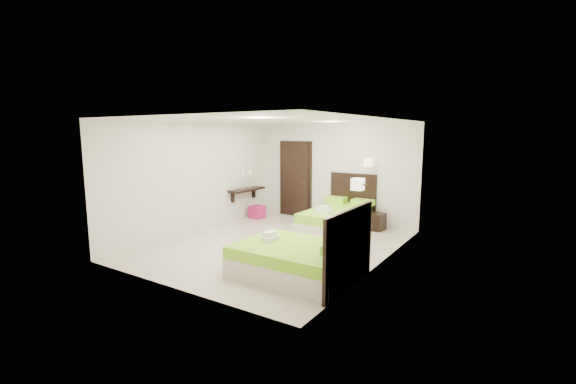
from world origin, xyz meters
The scene contains 7 objects.
floor centered at (0.00, 0.00, 0.00)m, with size 5.50×5.50×0.00m, color beige.
bed_single centered at (0.55, 1.79, 0.32)m, with size 1.26×2.10×1.73m.
bed_double centered at (1.34, -1.26, 0.29)m, with size 1.95×1.66×1.61m.
nightstand centered at (1.28, 2.37, 0.21)m, with size 0.47×0.42×0.42m, color black.
ottoman centered at (-1.91, 1.84, 0.17)m, with size 0.35×0.35×0.35m, color #A61653.
door centered at (-1.20, 2.70, 1.05)m, with size 1.02×0.15×2.14m.
console_shelf centered at (-2.08, 1.60, 0.82)m, with size 0.35×1.20×0.78m.
Camera 1 is at (4.49, -6.49, 2.34)m, focal length 24.00 mm.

